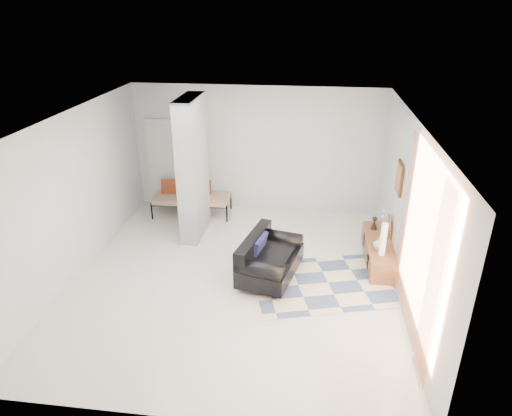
# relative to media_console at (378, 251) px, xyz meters

# --- Properties ---
(floor) EXTENTS (6.00, 6.00, 0.00)m
(floor) POSITION_rel_media_console_xyz_m (-2.52, -0.90, -0.21)
(floor) COLOR silver
(floor) RESTS_ON ground
(ceiling) EXTENTS (6.00, 6.00, 0.00)m
(ceiling) POSITION_rel_media_console_xyz_m (-2.52, -0.90, 2.59)
(ceiling) COLOR white
(ceiling) RESTS_ON wall_back
(wall_back) EXTENTS (6.00, 0.00, 6.00)m
(wall_back) POSITION_rel_media_console_xyz_m (-2.52, 2.10, 1.19)
(wall_back) COLOR silver
(wall_back) RESTS_ON ground
(wall_front) EXTENTS (6.00, 0.00, 6.00)m
(wall_front) POSITION_rel_media_console_xyz_m (-2.52, -3.90, 1.19)
(wall_front) COLOR silver
(wall_front) RESTS_ON ground
(wall_left) EXTENTS (0.00, 6.00, 6.00)m
(wall_left) POSITION_rel_media_console_xyz_m (-5.27, -0.90, 1.19)
(wall_left) COLOR silver
(wall_left) RESTS_ON ground
(wall_right) EXTENTS (0.00, 6.00, 6.00)m
(wall_right) POSITION_rel_media_console_xyz_m (0.23, -0.90, 1.19)
(wall_right) COLOR silver
(wall_right) RESTS_ON ground
(partition_column) EXTENTS (0.35, 1.20, 2.80)m
(partition_column) POSITION_rel_media_console_xyz_m (-3.62, 0.70, 1.19)
(partition_column) COLOR #9CA1A3
(partition_column) RESTS_ON floor
(hallway_door) EXTENTS (0.85, 0.06, 2.04)m
(hallway_door) POSITION_rel_media_console_xyz_m (-4.62, 2.06, 0.81)
(hallway_door) COLOR silver
(hallway_door) RESTS_ON floor
(curtain) EXTENTS (0.00, 2.55, 2.55)m
(curtain) POSITION_rel_media_console_xyz_m (0.15, -2.05, 1.24)
(curtain) COLOR orange
(curtain) RESTS_ON wall_right
(wall_art) EXTENTS (0.04, 0.45, 0.55)m
(wall_art) POSITION_rel_media_console_xyz_m (0.20, -0.00, 1.44)
(wall_art) COLOR #39210F
(wall_art) RESTS_ON wall_right
(media_console) EXTENTS (0.45, 1.70, 0.80)m
(media_console) POSITION_rel_media_console_xyz_m (0.00, 0.00, 0.00)
(media_console) COLOR brown
(media_console) RESTS_ON floor
(loveseat) EXTENTS (1.11, 1.56, 0.76)m
(loveseat) POSITION_rel_media_console_xyz_m (-1.98, -0.80, 0.16)
(loveseat) COLOR silver
(loveseat) RESTS_ON floor
(daybed) EXTENTS (1.73, 0.80, 0.77)m
(daybed) POSITION_rel_media_console_xyz_m (-3.95, 1.57, 0.21)
(daybed) COLOR black
(daybed) RESTS_ON floor
(area_rug) EXTENTS (2.87, 2.29, 0.01)m
(area_rug) POSITION_rel_media_console_xyz_m (-0.92, -0.88, -0.20)
(area_rug) COLOR beige
(area_rug) RESTS_ON floor
(cylinder_lamp) EXTENTS (0.11, 0.11, 0.59)m
(cylinder_lamp) POSITION_rel_media_console_xyz_m (-0.02, -0.47, 0.49)
(cylinder_lamp) COLOR white
(cylinder_lamp) RESTS_ON media_console
(bronze_figurine) EXTENTS (0.15, 0.15, 0.26)m
(bronze_figurine) POSITION_rel_media_console_xyz_m (-0.05, 0.50, 0.32)
(bronze_figurine) COLOR black
(bronze_figurine) RESTS_ON media_console
(vase) EXTENTS (0.21, 0.21, 0.22)m
(vase) POSITION_rel_media_console_xyz_m (-0.05, -0.28, 0.30)
(vase) COLOR white
(vase) RESTS_ON media_console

